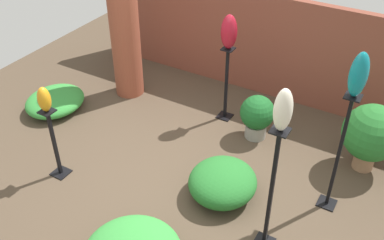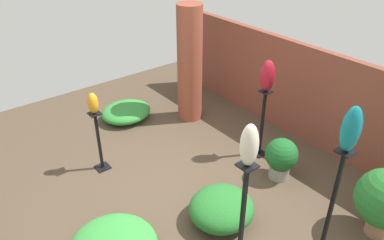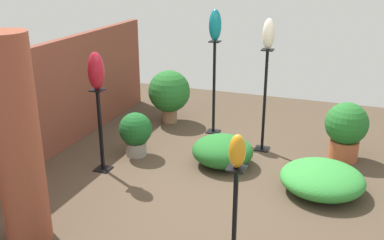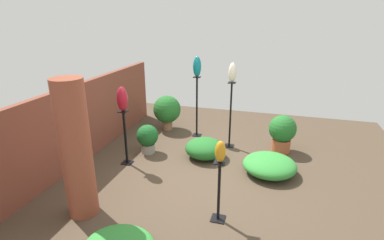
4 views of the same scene
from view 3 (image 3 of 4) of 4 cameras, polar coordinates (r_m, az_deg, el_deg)
name	(u,v)px [view 3 (image 3 of 4)]	position (r m, az deg, el deg)	size (l,w,h in m)	color
ground_plane	(211,186)	(5.55, 2.43, -8.40)	(8.00, 8.00, 0.00)	#4C3D2D
brick_wall_back	(41,104)	(6.33, -18.63, 1.89)	(5.60, 0.12, 1.56)	brown
brick_pillar	(17,144)	(4.42, -21.31, -2.85)	(0.43, 0.43, 2.05)	brown
pedestal_teal	(214,92)	(6.97, 2.81, 3.63)	(0.20, 0.20, 1.46)	black
pedestal_amber	(235,219)	(4.14, 5.44, -12.41)	(0.20, 0.20, 0.93)	black
pedestal_ivory	(264,105)	(6.39, 9.18, 1.91)	(0.20, 0.20, 1.47)	black
pedestal_ruby	(101,134)	(5.86, -11.52, -1.79)	(0.20, 0.20, 1.10)	black
art_vase_teal	(215,25)	(6.75, 2.96, 11.94)	(0.17, 0.19, 0.47)	#0F727A
art_vase_amber	(237,151)	(3.83, 5.76, -3.97)	(0.15, 0.15, 0.31)	orange
art_vase_ivory	(269,34)	(6.16, 9.70, 10.74)	(0.16, 0.16, 0.41)	beige
art_vase_ruby	(96,71)	(5.61, -12.10, 6.11)	(0.22, 0.20, 0.47)	maroon
potted_plant_mid_left	(346,128)	(6.43, 18.97, -1.00)	(0.58, 0.58, 0.81)	#B25B38
potted_plant_walkway_edge	(169,92)	(7.47, -2.91, 3.53)	(0.70, 0.70, 0.89)	#936B4C
potted_plant_near_pillar	(136,132)	(6.28, -7.18, -1.50)	(0.46, 0.46, 0.63)	gray
foliage_bed_west	(223,151)	(6.01, 3.90, -3.94)	(0.78, 0.82, 0.40)	#236B28
foliage_bed_center	(322,179)	(5.56, 16.19, -7.19)	(0.98, 0.99, 0.34)	#338C38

